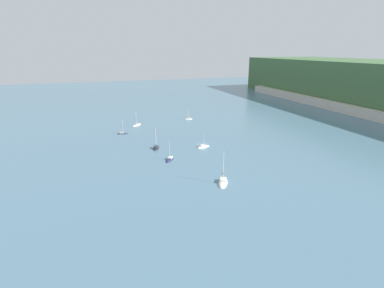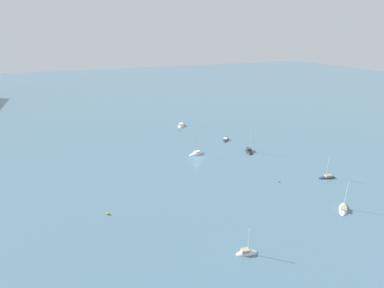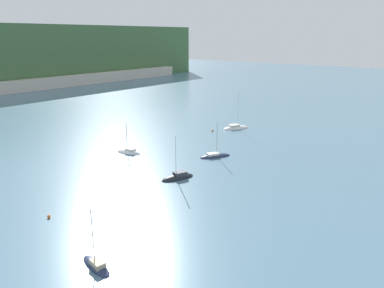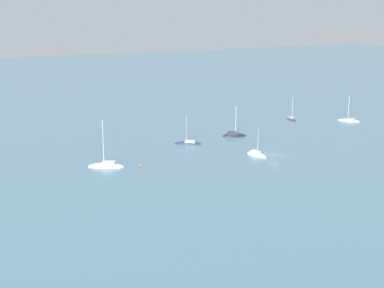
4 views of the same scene
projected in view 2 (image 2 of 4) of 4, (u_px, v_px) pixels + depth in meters
name	position (u px, v px, depth m)	size (l,w,h in m)	color
ground_plane	(197.00, 159.00, 110.98)	(600.00, 600.00, 0.00)	slate
sailboat_0	(327.00, 178.00, 96.61)	(2.83, 6.17, 8.28)	#232D4C
sailboat_1	(196.00, 154.00, 115.22)	(3.70, 6.61, 8.03)	white
sailboat_2	(249.00, 151.00, 117.57)	(7.35, 4.74, 9.76)	black
sailboat_3	(247.00, 253.00, 63.80)	(2.55, 5.02, 7.06)	silver
sailboat_4	(181.00, 125.00, 149.86)	(8.84, 6.66, 12.35)	white
sailboat_5	(225.00, 140.00, 130.61)	(7.64, 5.87, 8.84)	#232D4C
sailboat_6	(343.00, 209.00, 79.54)	(6.04, 6.56, 9.15)	silver
mooring_buoy_0	(279.00, 181.00, 93.94)	(0.51, 0.51, 0.51)	orange
mooring_buoy_1	(108.00, 213.00, 77.32)	(0.68, 0.68, 0.68)	yellow
mooring_buoy_2	(179.00, 130.00, 142.26)	(0.55, 0.55, 0.55)	orange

